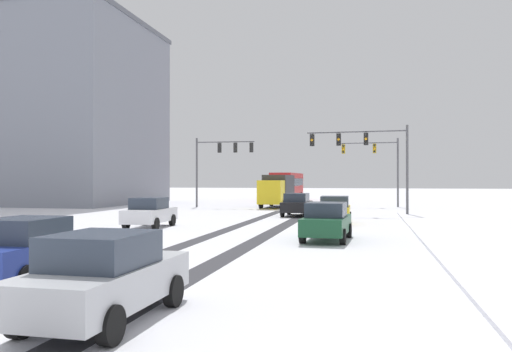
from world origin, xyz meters
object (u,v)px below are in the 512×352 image
traffic_signal_far_right (378,158)px  car_yellow_cab_second (335,210)px  car_white_third (150,212)px  car_silver_sixth (104,277)px  traffic_signal_near_right (366,149)px  traffic_signal_far_left (220,156)px  box_truck_delivery (277,190)px  bus_oncoming (287,184)px  car_black_lead (297,204)px  office_building_far_left_block (20,115)px  car_dark_green_fourth (327,221)px  car_blue_fifth (28,249)px

traffic_signal_far_right → car_yellow_cab_second: (-2.78, -19.91, -3.80)m
car_white_third → car_silver_sixth: bearing=-68.6°
traffic_signal_near_right → car_yellow_cab_second: 9.09m
traffic_signal_far_left → box_truck_delivery: traffic_signal_far_left is taller
car_white_third → bus_oncoming: bus_oncoming is taller
car_white_third → car_silver_sixth: same height
car_silver_sixth → box_truck_delivery: (-3.65, 38.97, 0.82)m
traffic_signal_far_right → car_black_lead: 15.56m
bus_oncoming → office_building_far_left_block: (-28.19, -12.52, 7.84)m
car_dark_green_fourth → car_silver_sixth: 13.71m
box_truck_delivery → office_building_far_left_block: 30.84m
car_white_third → office_building_far_left_block: bearing=137.2°
traffic_signal_far_left → box_truck_delivery: (5.23, 1.23, -3.14)m
car_yellow_cab_second → car_dark_green_fourth: same height
car_black_lead → car_silver_sixth: bearing=-89.5°
box_truck_delivery → car_blue_fifth: bearing=-90.2°
car_white_third → office_building_far_left_block: (-26.45, 24.51, 9.01)m
traffic_signal_far_right → car_blue_fifth: bearing=-103.6°
car_black_lead → car_blue_fifth: 25.12m
traffic_signal_far_left → traffic_signal_far_right: bearing=15.6°
office_building_far_left_block → car_yellow_cab_second: bearing=-28.9°
car_yellow_cab_second → office_building_far_left_block: bearing=151.1°
car_yellow_cab_second → car_white_third: size_ratio=0.99×
car_blue_fifth → car_black_lead: bearing=82.0°
car_black_lead → car_yellow_cab_second: (3.06, -6.00, 0.00)m
office_building_far_left_block → traffic_signal_near_right: bearing=-17.6°
traffic_signal_far_right → car_black_lead: (-5.84, -13.91, -3.80)m
car_black_lead → car_silver_sixth: (0.27, -27.87, 0.00)m
car_black_lead → car_silver_sixth: size_ratio=1.01×
car_yellow_cab_second → car_blue_fifth: 19.99m
car_dark_green_fourth → car_white_third: bearing=158.2°
car_dark_green_fourth → traffic_signal_near_right: bearing=84.7°
car_blue_fifth → office_building_far_left_block: size_ratio=0.14×
car_white_third → car_dark_green_fourth: same height
car_black_lead → car_yellow_cab_second: 6.74m
car_dark_green_fourth → box_truck_delivery: box_truck_delivery is taller
car_white_third → traffic_signal_far_right: bearing=63.2°
traffic_signal_far_right → bus_oncoming: size_ratio=0.59×
box_truck_delivery → office_building_far_left_block: size_ratio=0.26×
car_yellow_cab_second → traffic_signal_far_right: bearing=82.0°
bus_oncoming → car_yellow_cab_second: bearing=-76.4°
traffic_signal_near_right → car_yellow_cab_second: traffic_signal_near_right is taller
car_yellow_cab_second → bus_oncoming: (-7.85, 32.45, 1.18)m
office_building_far_left_block → car_dark_green_fourth: bearing=-38.1°
traffic_signal_far_right → traffic_signal_near_right: bearing=-95.1°
traffic_signal_far_right → bus_oncoming: (-10.63, 12.54, -2.63)m
traffic_signal_near_right → car_white_third: bearing=-132.0°
traffic_signal_far_right → car_black_lead: traffic_signal_far_right is taller
car_yellow_cab_second → box_truck_delivery: size_ratio=0.56×
car_black_lead → bus_oncoming: bus_oncoming is taller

